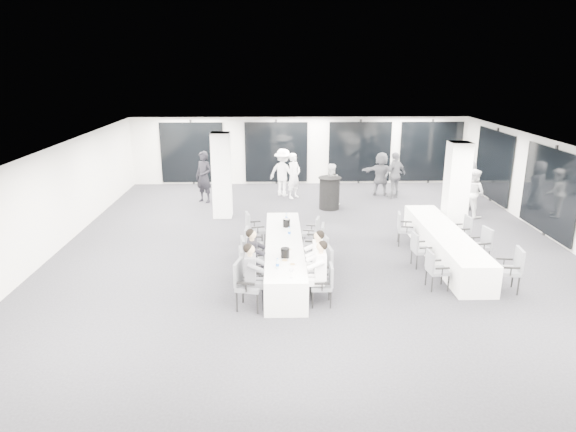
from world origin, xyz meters
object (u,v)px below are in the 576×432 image
at_px(chair_side_left_mid, 419,248).
at_px(chair_main_left_fourth, 252,242).
at_px(chair_main_left_far, 253,227).
at_px(ice_bucket_far, 286,223).
at_px(standing_guest_a, 294,173).
at_px(chair_side_left_far, 403,227).
at_px(ice_bucket_near, 285,253).
at_px(banquet_table_side, 444,245).
at_px(chair_main_right_second, 323,266).
at_px(chair_side_left_near, 435,267).
at_px(standing_guest_e, 469,182).
at_px(banquet_table_main, 284,256).
at_px(chair_main_left_mid, 249,255).
at_px(chair_main_right_fourth, 317,241).
at_px(standing_guest_d, 395,172).
at_px(chair_main_right_near, 325,282).
at_px(chair_main_left_near, 245,282).
at_px(standing_guest_f, 381,171).
at_px(chair_side_right_far, 463,229).
at_px(chair_main_right_mid, 319,252).
at_px(chair_side_right_near, 512,267).
at_px(standing_guest_c, 283,169).
at_px(standing_guest_b, 330,182).
at_px(standing_guest_h, 474,190).
at_px(chair_main_left_second, 248,266).
at_px(cocktail_table, 329,193).
at_px(chair_side_right_mid, 482,243).
at_px(chair_main_right_far, 313,231).

bearing_deg(chair_side_left_mid, chair_main_left_fourth, -101.91).
distance_m(chair_main_left_far, ice_bucket_far, 1.10).
bearing_deg(standing_guest_a, chair_side_left_far, -111.47).
xyz_separation_m(chair_side_left_far, ice_bucket_near, (-3.38, -2.86, 0.33)).
height_order(banquet_table_side, standing_guest_a, standing_guest_a).
bearing_deg(ice_bucket_near, chair_main_right_second, -9.67).
xyz_separation_m(chair_side_left_near, standing_guest_e, (3.14, 6.59, 0.44)).
xyz_separation_m(banquet_table_main, chair_main_left_mid, (-0.84, -0.45, 0.19)).
relative_size(chair_main_right_fourth, standing_guest_d, 0.52).
xyz_separation_m(banquet_table_main, chair_main_right_near, (0.83, -1.91, 0.14)).
bearing_deg(banquet_table_side, standing_guest_a, 120.20).
height_order(standing_guest_d, ice_bucket_near, standing_guest_d).
bearing_deg(banquet_table_side, chair_main_left_near, -151.53).
bearing_deg(chair_side_left_near, chair_main_right_second, -93.63).
bearing_deg(standing_guest_f, chair_side_left_near, 107.46).
height_order(chair_main_left_fourth, chair_side_right_far, chair_main_left_fourth).
distance_m(chair_main_right_mid, chair_side_right_near, 4.35).
bearing_deg(chair_side_left_near, chair_main_right_near, -78.73).
distance_m(banquet_table_side, chair_main_left_near, 5.75).
bearing_deg(chair_side_right_far, standing_guest_e, -27.36).
bearing_deg(standing_guest_c, chair_side_left_near, 142.78).
relative_size(standing_guest_b, standing_guest_h, 0.95).
bearing_deg(chair_main_right_fourth, standing_guest_f, -15.25).
xyz_separation_m(chair_main_right_mid, chair_side_left_mid, (2.55, 0.43, -0.06)).
distance_m(chair_main_left_second, standing_guest_d, 9.61).
bearing_deg(ice_bucket_near, chair_main_left_mid, 142.81).
xyz_separation_m(chair_main_left_fourth, chair_side_left_mid, (4.21, -0.49, 0.00)).
relative_size(banquet_table_side, chair_side_right_far, 5.84).
xyz_separation_m(chair_side_left_near, ice_bucket_far, (-3.30, 2.34, 0.35)).
bearing_deg(banquet_table_side, chair_main_right_second, -150.09).
bearing_deg(chair_main_left_second, chair_side_right_far, 105.75).
bearing_deg(chair_side_right_near, chair_main_left_mid, 89.50).
height_order(standing_guest_b, standing_guest_f, standing_guest_f).
bearing_deg(banquet_table_main, chair_main_left_second, -126.98).
bearing_deg(standing_guest_a, cocktail_table, -102.74).
bearing_deg(standing_guest_b, chair_main_left_fourth, 62.86).
xyz_separation_m(chair_side_right_mid, standing_guest_d, (-0.74, 6.65, 0.46)).
bearing_deg(chair_side_left_near, standing_guest_a, -165.66).
xyz_separation_m(banquet_table_main, standing_guest_d, (4.30, 7.00, 0.61)).
height_order(standing_guest_b, ice_bucket_near, standing_guest_b).
height_order(cocktail_table, chair_side_right_mid, cocktail_table).
distance_m(chair_main_left_second, chair_main_right_mid, 1.86).
xyz_separation_m(chair_main_right_near, ice_bucket_far, (-0.74, 3.08, 0.35)).
bearing_deg(chair_side_left_far, ice_bucket_far, -69.58).
distance_m(chair_main_right_far, chair_side_right_mid, 4.40).
xyz_separation_m(chair_main_right_far, standing_guest_e, (5.70, 3.83, 0.46)).
xyz_separation_m(chair_side_left_near, ice_bucket_near, (-3.38, 0.09, 0.35)).
distance_m(chair_main_right_fourth, ice_bucket_far, 1.07).
xyz_separation_m(chair_main_right_near, standing_guest_b, (0.93, 7.90, 0.35)).
relative_size(chair_side_left_near, chair_side_right_near, 0.88).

